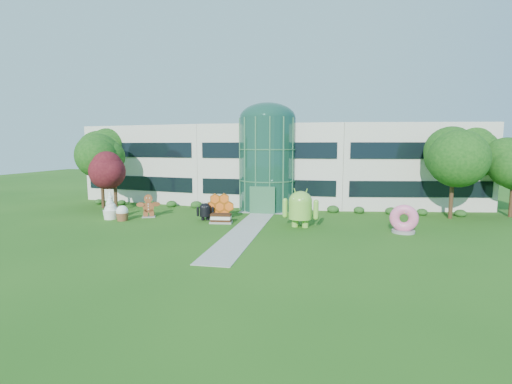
% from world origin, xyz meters
% --- Properties ---
extents(ground, '(140.00, 140.00, 0.00)m').
position_xyz_m(ground, '(0.00, 0.00, 0.00)').
color(ground, '#215114').
rests_on(ground, ground).
extents(building, '(46.00, 15.00, 9.30)m').
position_xyz_m(building, '(0.00, 18.00, 4.65)').
color(building, beige).
rests_on(building, ground).
extents(atrium, '(6.00, 6.00, 9.80)m').
position_xyz_m(atrium, '(0.00, 12.00, 4.90)').
color(atrium, '#194738').
rests_on(atrium, ground).
extents(walkway, '(2.40, 20.00, 0.04)m').
position_xyz_m(walkway, '(0.00, 2.00, 0.02)').
color(walkway, '#9E9E93').
rests_on(walkway, ground).
extents(tree_red, '(4.00, 4.00, 6.00)m').
position_xyz_m(tree_red, '(-15.50, 7.50, 3.00)').
color(tree_red, '#3F0C14').
rests_on(tree_red, ground).
extents(trees_backdrop, '(52.00, 8.00, 8.40)m').
position_xyz_m(trees_backdrop, '(0.00, 13.00, 4.20)').
color(trees_backdrop, '#104010').
rests_on(trees_backdrop, ground).
extents(android_green, '(3.45, 2.52, 3.64)m').
position_xyz_m(android_green, '(4.26, 3.46, 1.82)').
color(android_green, '#77BD3C').
rests_on(android_green, ground).
extents(android_black, '(1.89, 1.47, 1.91)m').
position_xyz_m(android_black, '(-4.61, 4.67, 0.95)').
color(android_black, black).
rests_on(android_black, ground).
extents(donut, '(2.35, 1.39, 2.30)m').
position_xyz_m(donut, '(12.50, 3.01, 1.15)').
color(donut, '#ED5A9C').
rests_on(donut, ground).
extents(gingerbread, '(2.62, 1.80, 2.25)m').
position_xyz_m(gingerbread, '(-10.49, 5.02, 1.13)').
color(gingerbread, brown).
rests_on(gingerbread, ground).
extents(ice_cream_sandwich, '(2.07, 1.18, 0.88)m').
position_xyz_m(ice_cream_sandwich, '(-2.80, 3.67, 0.44)').
color(ice_cream_sandwich, '#32180B').
rests_on(ice_cream_sandwich, ground).
extents(honeycomb, '(2.97, 1.87, 2.20)m').
position_xyz_m(honeycomb, '(-3.46, 5.46, 1.10)').
color(honeycomb, orange).
rests_on(honeycomb, ground).
extents(froyo, '(1.92, 1.92, 2.58)m').
position_xyz_m(froyo, '(-13.61, 3.54, 1.29)').
color(froyo, white).
rests_on(froyo, ground).
extents(cupcake, '(1.54, 1.54, 1.42)m').
position_xyz_m(cupcake, '(-12.09, 3.03, 0.71)').
color(cupcake, white).
rests_on(cupcake, ground).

